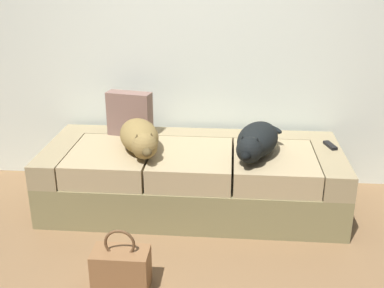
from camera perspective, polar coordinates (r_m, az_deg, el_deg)
The scene contains 7 objects.
back_wall at distance 3.81m, azimuth 0.80°, elevation 15.79°, with size 6.40×0.10×2.80m, color silver.
couch at distance 3.58m, azimuth 0.07°, elevation -3.99°, with size 2.16×0.88×0.47m.
dog_tan at distance 3.40m, azimuth -6.20°, elevation 0.79°, with size 0.41×0.61×0.22m.
dog_dark at distance 3.34m, azimuth 7.68°, elevation 0.37°, with size 0.39×0.63×0.22m.
tv_remote at distance 3.65m, azimuth 16.13°, elevation -0.16°, with size 0.04×0.15×0.02m, color black.
throw_pillow at distance 3.73m, azimuth -7.43°, elevation 3.58°, with size 0.34×0.12×0.34m, color #7D5E54.
handbag at distance 2.83m, azimuth -8.43°, elevation -14.44°, with size 0.32×0.18×0.38m.
Camera 1 is at (0.27, -2.08, 1.77)m, focal length 44.80 mm.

